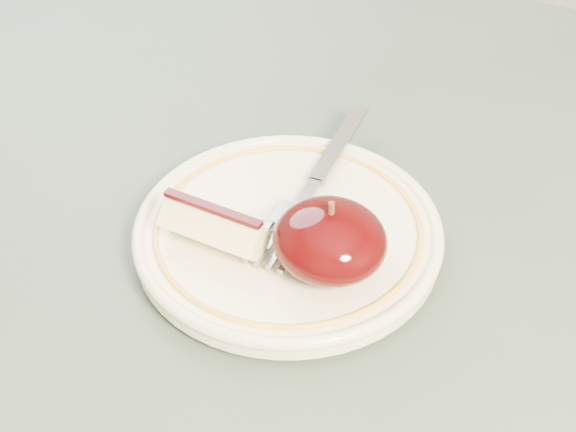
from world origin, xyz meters
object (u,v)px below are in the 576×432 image
at_px(plate, 288,232).
at_px(apple_half, 330,240).
at_px(table, 270,338).
at_px(fork, 315,183).

distance_m(plate, apple_half, 0.05).
height_order(table, apple_half, apple_half).
distance_m(plate, fork, 0.05).
distance_m(apple_half, fork, 0.08).
height_order(table, plate, plate).
relative_size(plate, apple_half, 2.88).
bearing_deg(fork, apple_half, -152.31).
distance_m(table, plate, 0.10).
xyz_separation_m(table, fork, (0.01, 0.06, 0.11)).
bearing_deg(fork, plate, 178.05).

